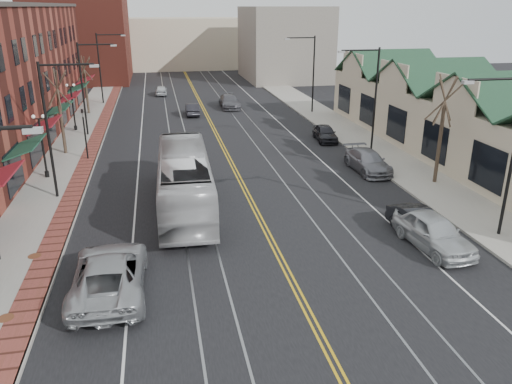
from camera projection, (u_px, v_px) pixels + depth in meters
name	position (u px, v px, depth m)	size (l,w,h in m)	color
ground	(319.00, 334.00, 17.85)	(160.00, 160.00, 0.00)	black
sidewalk_left	(60.00, 177.00, 34.02)	(4.00, 120.00, 0.15)	gray
sidewalk_right	(388.00, 158.00, 38.39)	(4.00, 120.00, 0.15)	gray
building_right	(462.00, 126.00, 38.70)	(8.00, 36.00, 4.60)	beige
backdrop_left	(81.00, 34.00, 76.83)	(14.00, 18.00, 14.00)	maroon
backdrop_mid	(181.00, 43.00, 94.40)	(22.00, 14.00, 9.00)	beige
backdrop_right	(284.00, 44.00, 78.40)	(12.00, 16.00, 11.00)	slate
streetlight_l_1	(54.00, 117.00, 28.79)	(3.33, 0.25, 8.00)	black
streetlight_l_2	(87.00, 79.00, 43.50)	(3.33, 0.25, 8.00)	black
streetlight_l_3	(103.00, 61.00, 58.20)	(3.33, 0.25, 8.00)	black
streetlight_r_0	(507.00, 141.00, 23.62)	(3.33, 0.25, 8.00)	black
streetlight_r_1	(371.00, 89.00, 38.32)	(3.33, 0.25, 8.00)	black
streetlight_r_2	(310.00, 66.00, 53.03)	(3.33, 0.25, 8.00)	black
lamppost_l_2	(43.00, 148.00, 33.14)	(0.84, 0.28, 4.27)	black
lamppost_l_3	(73.00, 108.00, 46.00)	(0.84, 0.28, 4.27)	black
tree_left_near	(60.00, 111.00, 38.25)	(1.78, 1.37, 6.48)	#382B21
tree_left_far	(86.00, 84.00, 53.03)	(1.66, 1.28, 6.02)	#382B21
tree_right_mid	(441.00, 128.00, 31.68)	(1.90, 1.46, 6.93)	#382B21
manhole_mid	(6.00, 318.00, 18.52)	(0.60, 0.60, 0.02)	#592D19
manhole_far	(35.00, 256.00, 23.11)	(0.60, 0.60, 0.02)	#592D19
traffic_signal	(85.00, 130.00, 37.16)	(0.18, 0.15, 3.80)	black
transit_bus	(184.00, 180.00, 28.51)	(2.83, 12.08, 3.36)	silver
parked_suv	(109.00, 274.00, 20.19)	(2.86, 6.20, 1.72)	#A7AAAF
parked_car_a	(433.00, 232.00, 23.98)	(1.98, 4.92, 1.68)	silver
parked_car_b	(419.00, 224.00, 25.25)	(1.47, 4.21, 1.39)	black
parked_car_c	(368.00, 161.00, 35.25)	(2.06, 5.07, 1.47)	slate
parked_car_d	(325.00, 133.00, 43.29)	(1.62, 4.03, 1.37)	black
distant_car_left	(192.00, 109.00, 53.51)	(1.35, 3.89, 1.28)	black
distant_car_right	(229.00, 101.00, 57.33)	(2.09, 5.13, 1.49)	#56565D
distant_car_far	(161.00, 90.00, 65.68)	(1.51, 3.76, 1.28)	silver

